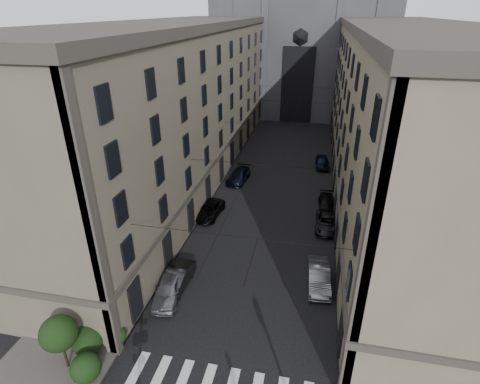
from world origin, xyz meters
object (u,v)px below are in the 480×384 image
Objects in this scene: car_left_midnear at (176,279)px; car_right_near at (319,276)px; gothic_tower at (305,21)px; car_left_midfar at (209,210)px; car_right_far at (322,162)px; car_left_far at (239,176)px; car_right_midnear at (327,222)px; car_right_midfar at (327,203)px; car_left_near at (169,289)px.

car_right_near reaches higher than car_left_midnear.
car_left_midfar is (-6.20, -50.31, -17.11)m from gothic_tower.
car_right_near is 25.57m from car_right_far.
car_left_far is (-4.99, -40.78, -17.05)m from gothic_tower.
car_right_far reaches higher than car_right_midnear.
car_left_midfar is 1.10× the size of car_right_midfar.
car_left_midfar reaches higher than car_right_midnear.
car_right_near is at bearing -95.50° from car_right_midfar.
car_right_far is (10.52, 7.10, 0.01)m from car_left_far.
car_left_midnear is at bearing -115.23° from car_right_far.
gothic_tower is 11.79× the size of car_right_midnear.
car_right_midfar is (0.65, 13.21, -0.15)m from car_right_near.
car_left_midfar is at bearing -178.99° from car_right_midnear.
car_left_midfar is at bearing 95.93° from car_left_midnear.
car_right_near is (10.54, -18.46, 0.05)m from car_left_far.
car_right_far is at bearing 90.44° from car_right_midfar.
car_left_near is 31.54m from car_right_far.
car_right_near is 0.99× the size of car_right_midnear.
car_right_midfar is at bearing 23.92° from car_left_midfar.
car_right_midnear is (11.92, 12.90, -0.13)m from car_left_near.
car_right_far is at bearing 71.32° from car_left_midnear.
gothic_tower reaches higher than car_right_midnear.
car_left_near is at bearing -95.17° from gothic_tower.
gothic_tower is 65.63m from car_left_near.
car_left_near is 1.06× the size of car_right_far.
gothic_tower is 49.51m from car_right_midfar.
car_right_near reaches higher than car_left_far.
car_left_near is at bearing -82.93° from car_left_midfar.
car_left_midnear reaches higher than car_right_midnear.
car_left_midnear is 0.91× the size of car_left_far.
car_right_far is (-0.67, 12.36, 0.11)m from car_right_midfar.
car_left_midnear is 0.97× the size of car_right_near.
gothic_tower is 11.22× the size of car_left_far.
car_right_near is at bearing -93.41° from car_right_midnear.
car_right_far is (11.07, 28.26, -0.02)m from car_left_midnear.
car_left_far is at bearing 80.75° from car_left_near.
gothic_tower is 12.28× the size of car_left_midnear.
car_left_near is 20.85m from car_right_midfar.
car_right_far is at bearing 59.73° from car_left_midfar.
car_right_midnear is at bearing -34.29° from car_left_far.
car_right_far reaches higher than car_left_midfar.
car_right_near is at bearing -32.34° from car_left_midfar.
car_left_far is at bearing -96.98° from gothic_tower.
gothic_tower reaches higher than car_left_far.
car_right_midnear is at bearing -92.68° from car_right_midfar.
car_left_far is 21.26m from car_right_near.
car_left_far is 14.66m from car_right_midnear.
car_right_midfar is at bearing 47.74° from car_left_near.
car_left_midfar is at bearing -97.03° from gothic_tower.
car_right_midfar is (11.19, -5.25, -0.10)m from car_left_far.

